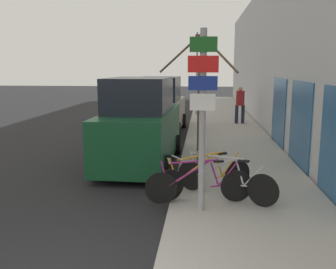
{
  "coord_description": "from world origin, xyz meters",
  "views": [
    {
      "loc": [
        1.62,
        -3.78,
        2.78
      ],
      "look_at": [
        0.85,
        4.41,
        1.3
      ],
      "focal_mm": 40.0,
      "sensor_mm": 36.0,
      "label": 1
    }
  ],
  "objects_px": {
    "traffic_light": "(197,62)",
    "bicycle_0": "(199,184)",
    "parked_car_1": "(160,108)",
    "bicycle_1": "(225,180)",
    "pedestrian_near": "(240,102)",
    "street_tree": "(200,105)",
    "signpost": "(202,114)",
    "bicycle_2": "(205,177)",
    "parked_car_0": "(140,126)"
  },
  "relations": [
    {
      "from": "bicycle_0",
      "to": "parked_car_0",
      "type": "height_order",
      "value": "parked_car_0"
    },
    {
      "from": "signpost",
      "to": "pedestrian_near",
      "type": "relative_size",
      "value": 1.86
    },
    {
      "from": "bicycle_2",
      "to": "signpost",
      "type": "bearing_deg",
      "value": 142.88
    },
    {
      "from": "bicycle_2",
      "to": "bicycle_0",
      "type": "bearing_deg",
      "value": 134.35
    },
    {
      "from": "bicycle_2",
      "to": "pedestrian_near",
      "type": "bearing_deg",
      "value": -41.33
    },
    {
      "from": "traffic_light",
      "to": "bicycle_0",
      "type": "bearing_deg",
      "value": -88.69
    },
    {
      "from": "signpost",
      "to": "parked_car_1",
      "type": "distance_m",
      "value": 9.41
    },
    {
      "from": "bicycle_1",
      "to": "street_tree",
      "type": "relative_size",
      "value": 0.56
    },
    {
      "from": "bicycle_2",
      "to": "traffic_light",
      "type": "height_order",
      "value": "traffic_light"
    },
    {
      "from": "street_tree",
      "to": "signpost",
      "type": "bearing_deg",
      "value": -88.73
    },
    {
      "from": "bicycle_0",
      "to": "bicycle_1",
      "type": "height_order",
      "value": "bicycle_1"
    },
    {
      "from": "bicycle_0",
      "to": "bicycle_1",
      "type": "distance_m",
      "value": 0.61
    },
    {
      "from": "parked_car_0",
      "to": "pedestrian_near",
      "type": "height_order",
      "value": "parked_car_0"
    },
    {
      "from": "bicycle_0",
      "to": "pedestrian_near",
      "type": "relative_size",
      "value": 1.19
    },
    {
      "from": "bicycle_1",
      "to": "pedestrian_near",
      "type": "height_order",
      "value": "pedestrian_near"
    },
    {
      "from": "parked_car_1",
      "to": "traffic_light",
      "type": "distance_m",
      "value": 5.7
    },
    {
      "from": "bicycle_2",
      "to": "traffic_light",
      "type": "bearing_deg",
      "value": -30.24
    },
    {
      "from": "parked_car_0",
      "to": "bicycle_0",
      "type": "bearing_deg",
      "value": -61.38
    },
    {
      "from": "signpost",
      "to": "pedestrian_near",
      "type": "bearing_deg",
      "value": 81.12
    },
    {
      "from": "street_tree",
      "to": "bicycle_0",
      "type": "bearing_deg",
      "value": -89.35
    },
    {
      "from": "bicycle_2",
      "to": "traffic_light",
      "type": "xyz_separation_m",
      "value": [
        -0.44,
        13.42,
        2.5
      ]
    },
    {
      "from": "bicycle_0",
      "to": "parked_car_1",
      "type": "bearing_deg",
      "value": 1.45
    },
    {
      "from": "signpost",
      "to": "bicycle_2",
      "type": "bearing_deg",
      "value": 85.0
    },
    {
      "from": "bicycle_1",
      "to": "traffic_light",
      "type": "bearing_deg",
      "value": 34.88
    },
    {
      "from": "pedestrian_near",
      "to": "traffic_light",
      "type": "height_order",
      "value": "traffic_light"
    },
    {
      "from": "signpost",
      "to": "bicycle_0",
      "type": "relative_size",
      "value": 1.57
    },
    {
      "from": "bicycle_2",
      "to": "parked_car_1",
      "type": "relative_size",
      "value": 0.44
    },
    {
      "from": "parked_car_1",
      "to": "traffic_light",
      "type": "height_order",
      "value": "traffic_light"
    },
    {
      "from": "bicycle_1",
      "to": "parked_car_1",
      "type": "bearing_deg",
      "value": 46.63
    },
    {
      "from": "signpost",
      "to": "street_tree",
      "type": "height_order",
      "value": "street_tree"
    },
    {
      "from": "bicycle_1",
      "to": "street_tree",
      "type": "bearing_deg",
      "value": 43.04
    },
    {
      "from": "bicycle_2",
      "to": "pedestrian_near",
      "type": "height_order",
      "value": "pedestrian_near"
    },
    {
      "from": "parked_car_1",
      "to": "pedestrian_near",
      "type": "xyz_separation_m",
      "value": [
        3.58,
        2.0,
        0.1
      ]
    },
    {
      "from": "traffic_light",
      "to": "bicycle_1",
      "type": "bearing_deg",
      "value": -86.51
    },
    {
      "from": "pedestrian_near",
      "to": "street_tree",
      "type": "height_order",
      "value": "street_tree"
    },
    {
      "from": "bicycle_1",
      "to": "street_tree",
      "type": "height_order",
      "value": "street_tree"
    },
    {
      "from": "parked_car_1",
      "to": "traffic_light",
      "type": "xyz_separation_m",
      "value": [
        1.47,
        5.14,
        1.96
      ]
    },
    {
      "from": "signpost",
      "to": "traffic_light",
      "type": "bearing_deg",
      "value": 91.44
    },
    {
      "from": "traffic_light",
      "to": "street_tree",
      "type": "bearing_deg",
      "value": -88.5
    },
    {
      "from": "signpost",
      "to": "bicycle_1",
      "type": "distance_m",
      "value": 1.67
    },
    {
      "from": "bicycle_1",
      "to": "signpost",
      "type": "bearing_deg",
      "value": 178.81
    },
    {
      "from": "traffic_light",
      "to": "parked_car_0",
      "type": "bearing_deg",
      "value": -97.55
    },
    {
      "from": "pedestrian_near",
      "to": "street_tree",
      "type": "xyz_separation_m",
      "value": [
        -1.82,
        -7.81,
        0.61
      ]
    },
    {
      "from": "parked_car_0",
      "to": "traffic_light",
      "type": "relative_size",
      "value": 1.02
    },
    {
      "from": "street_tree",
      "to": "pedestrian_near",
      "type": "bearing_deg",
      "value": 76.88
    },
    {
      "from": "bicycle_0",
      "to": "street_tree",
      "type": "bearing_deg",
      "value": -9.45
    },
    {
      "from": "bicycle_2",
      "to": "street_tree",
      "type": "bearing_deg",
      "value": -28.54
    },
    {
      "from": "bicycle_1",
      "to": "bicycle_2",
      "type": "height_order",
      "value": "bicycle_1"
    },
    {
      "from": "bicycle_0",
      "to": "traffic_light",
      "type": "relative_size",
      "value": 0.47
    },
    {
      "from": "bicycle_1",
      "to": "traffic_light",
      "type": "distance_m",
      "value": 13.85
    }
  ]
}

